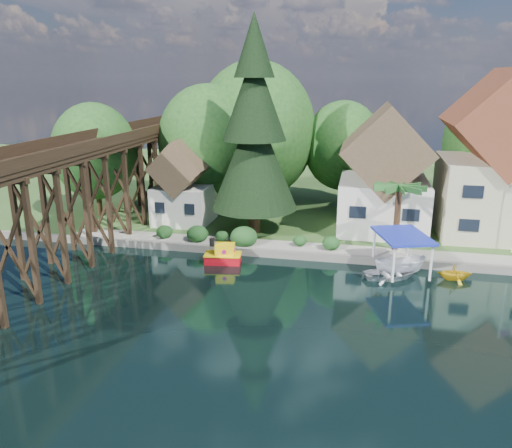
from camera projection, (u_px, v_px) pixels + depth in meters
The scene contains 16 objects.
ground at pixel (273, 302), 31.45m from camera, with size 140.00×140.00×0.00m, color black.
bank at pixel (320, 187), 63.28m from camera, with size 140.00×52.00×0.50m, color #2D4C1E.
seawall at pixel (343, 259), 38.08m from camera, with size 60.00×0.40×0.62m, color slate.
promenade at pixel (370, 252), 38.84m from camera, with size 50.00×2.60×0.06m, color gray.
trestle_bridge at pixel (79, 190), 37.94m from camera, with size 4.12×44.18×9.30m.
house_left at pixel (384, 178), 43.61m from camera, with size 7.64×8.64×11.02m.
house_center at pixel (495, 166), 41.94m from camera, with size 8.65×9.18×13.89m.
shed at pixel (184, 187), 46.14m from camera, with size 5.09×5.40×7.85m.
bg_trees at pixel (321, 144), 49.12m from camera, with size 49.90×13.30×10.57m.
shrubs at pixel (237, 235), 40.69m from camera, with size 15.76×2.47×1.70m.
conifer at pixel (254, 132), 41.43m from camera, with size 7.34×7.34×18.07m.
palm_tree at pixel (399, 190), 38.05m from camera, with size 4.15×4.15×5.58m.
tugboat at pixel (223, 255), 37.90m from camera, with size 2.95×1.86×2.01m.
boat_white_a at pixel (390, 273), 35.13m from camera, with size 2.69×3.77×0.78m, color white.
boat_canopy at pixel (401, 257), 35.55m from camera, with size 4.45×5.40×3.00m.
boat_yellow at pixel (455, 271), 34.74m from camera, with size 2.02×2.34×1.24m, color gold.
Camera 1 is at (4.88, -28.35, 13.66)m, focal length 35.00 mm.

